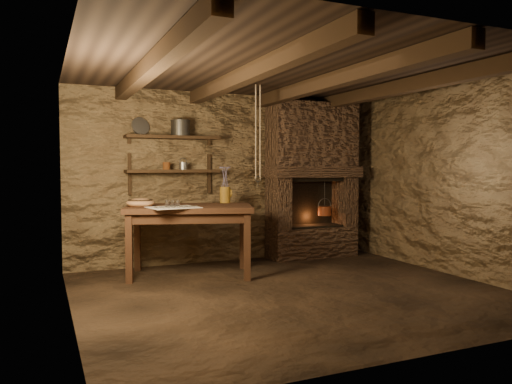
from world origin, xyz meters
name	(u,v)px	position (x,y,z in m)	size (l,w,h in m)	color
floor	(293,292)	(0.00, 0.00, 0.00)	(4.50, 4.50, 0.00)	black
back_wall	(228,178)	(0.00, 2.00, 1.20)	(4.50, 0.04, 2.40)	#4A3622
front_wall	(425,190)	(0.00, -2.00, 1.20)	(4.50, 0.04, 2.40)	#4A3622
left_wall	(69,185)	(-2.25, 0.00, 1.20)	(0.04, 4.00, 2.40)	#4A3622
right_wall	(452,179)	(2.25, 0.00, 1.20)	(0.04, 4.00, 2.40)	#4A3622
ceiling	(293,69)	(0.00, 0.00, 2.40)	(4.50, 4.00, 0.04)	black
beam_far_left	(152,66)	(-1.50, 0.00, 2.31)	(0.14, 3.95, 0.16)	black
beam_mid_left	(250,74)	(-0.50, 0.00, 2.31)	(0.14, 3.95, 0.16)	black
beam_mid_right	(334,80)	(0.50, 0.00, 2.31)	(0.14, 3.95, 0.16)	black
beam_far_right	(406,86)	(1.50, 0.00, 2.31)	(0.14, 3.95, 0.16)	black
shelf_lower	(173,171)	(-0.85, 1.84, 1.30)	(1.25, 0.30, 0.04)	black
shelf_upper	(173,137)	(-0.85, 1.84, 1.75)	(1.25, 0.30, 0.04)	black
hearth	(312,175)	(1.25, 1.77, 1.23)	(1.43, 0.51, 2.30)	#3B281D
work_table	(190,238)	(-0.79, 1.25, 0.47)	(1.73, 1.30, 0.88)	#331D12
linen_cloth	(173,207)	(-1.05, 1.03, 0.88)	(0.56, 0.45, 0.01)	silver
pewter_cutlery_row	(174,207)	(-1.05, 1.01, 0.89)	(0.47, 0.18, 0.01)	gray
drinking_glasses	(173,203)	(-1.03, 1.14, 0.92)	(0.18, 0.05, 0.07)	silver
stoneware_jug	(225,187)	(-0.22, 1.53, 1.09)	(0.17, 0.17, 0.49)	olive
wooden_bowl	(140,203)	(-1.37, 1.38, 0.92)	(0.34, 0.34, 0.12)	#A77248
iron_stockpot	(180,129)	(-0.74, 1.84, 1.87)	(0.26, 0.26, 0.19)	#312F2C
tin_pan	(140,126)	(-1.26, 1.94, 1.89)	(0.24, 0.24, 0.03)	#969691
small_kettle	(183,166)	(-0.71, 1.84, 1.37)	(0.15, 0.11, 0.15)	#969691
rusty_tin	(166,166)	(-0.94, 1.84, 1.37)	(0.10, 0.10, 0.10)	#542810
red_pot	(325,210)	(1.44, 1.72, 0.70)	(0.26, 0.26, 0.54)	maroon
hanging_ropes	(258,132)	(0.05, 1.05, 1.80)	(0.08, 0.08, 1.20)	#CAB18E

